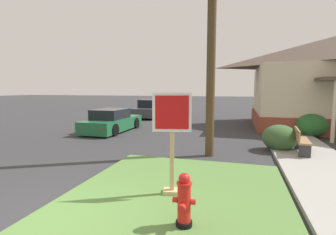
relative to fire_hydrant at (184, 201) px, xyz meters
name	(u,v)px	position (x,y,z in m)	size (l,w,h in m)	color
ground_plane	(39,227)	(-2.38, -0.59, -0.51)	(160.00, 160.00, 0.00)	#333335
grass_corner_patch	(179,192)	(-0.41, 1.36, -0.47)	(4.68, 5.02, 0.08)	#567F3D
sidewalk_strip	(310,158)	(3.13, 5.25, -0.45)	(2.20, 15.57, 0.12)	#9E9B93
fire_hydrant	(184,201)	(0.00, 0.00, 0.00)	(0.38, 0.34, 0.90)	black
stop_sign	(172,144)	(-0.53, 1.18, 0.68)	(0.80, 0.35, 2.18)	tan
manhole_cover	(118,185)	(-1.97, 1.47, -0.50)	(0.70, 0.70, 0.02)	black
parked_sedan_green	(112,122)	(-5.97, 8.47, 0.04)	(1.87, 4.31, 1.25)	#1E6038
pickup_truck_charcoal	(153,110)	(-6.17, 15.87, 0.11)	(2.22, 5.18, 1.48)	#38383D
street_bench	(301,140)	(2.90, 5.62, 0.08)	(0.54, 1.44, 0.85)	#93704C
shrub_near_porch	(312,125)	(4.25, 9.73, 0.06)	(1.45, 1.45, 1.13)	#29622B
shrub_by_curb	(280,138)	(2.32, 6.24, -0.01)	(1.27, 1.27, 1.00)	#3A5C31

